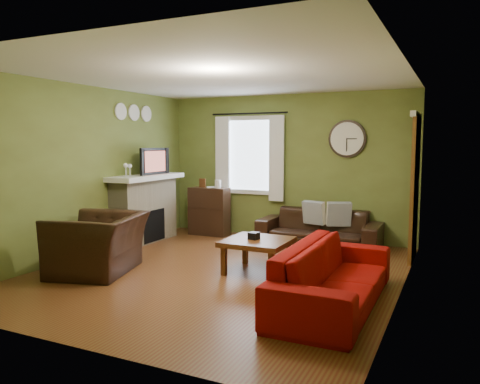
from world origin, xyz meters
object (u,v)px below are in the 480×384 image
at_px(bookshelf, 209,211).
at_px(sofa_red, 334,275).
at_px(sofa_brown, 319,228).
at_px(coffee_table, 257,256).
at_px(armchair, 99,244).

height_order(bookshelf, sofa_red, bookshelf).
distance_m(bookshelf, sofa_brown, 2.13).
relative_size(sofa_brown, coffee_table, 2.44).
bearing_deg(bookshelf, armchair, -91.66).
height_order(bookshelf, sofa_brown, bookshelf).
xyz_separation_m(armchair, coffee_table, (1.92, 0.92, -0.17)).
relative_size(sofa_brown, sofa_red, 0.92).
distance_m(armchair, coffee_table, 2.13).
distance_m(sofa_brown, sofa_red, 2.96).
height_order(sofa_brown, sofa_red, sofa_red).
height_order(bookshelf, coffee_table, bookshelf).
bearing_deg(sofa_red, sofa_brown, 18.68).
relative_size(sofa_red, coffee_table, 2.67).
bearing_deg(bookshelf, sofa_red, -42.47).
bearing_deg(bookshelf, coffee_table, -47.14).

